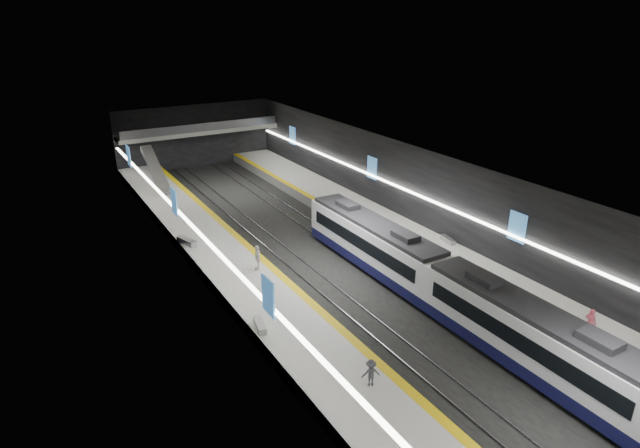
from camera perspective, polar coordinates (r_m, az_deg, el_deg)
ground at (r=42.22m, az=2.27°, el=-5.02°), size 70.00×70.00×0.00m
ceiling at (r=39.25m, az=2.44°, el=5.45°), size 20.00×70.00×0.04m
wall_left at (r=36.55m, az=-10.99°, el=-2.94°), size 0.04×70.00×8.00m
wall_right at (r=46.42m, az=12.82°, el=2.35°), size 0.04×70.00×8.00m
wall_back at (r=71.29m, az=-13.17°, el=9.11°), size 20.00×0.04×8.00m
platform_left at (r=38.89m, az=-7.15°, el=-6.87°), size 5.00×70.00×1.00m
tile_surface_left at (r=38.65m, az=-7.18°, el=-6.20°), size 5.00×70.00×0.02m
tactile_strip_left at (r=39.44m, az=-4.24°, el=-5.46°), size 0.60×70.00×0.02m
platform_right at (r=46.11m, az=10.17°, el=-2.26°), size 5.00×70.00×1.00m
tile_surface_right at (r=45.91m, az=10.21°, el=-1.68°), size 5.00×70.00×0.02m
tactile_strip_right at (r=44.60m, az=8.05°, el=-2.25°), size 0.60×70.00×0.02m
rails at (r=42.19m, az=2.27°, el=-4.95°), size 6.52×70.00×0.12m
train at (r=36.86m, az=12.60°, el=-5.98°), size 2.69×30.05×3.60m
ad_posters at (r=41.17m, az=1.61°, el=1.11°), size 19.94×53.50×2.20m
cove_light_left at (r=36.69m, az=-10.68°, el=-3.16°), size 0.25×68.60×0.12m
cove_light_right at (r=46.35m, az=12.62°, el=2.08°), size 0.25×68.60×0.12m
mezzanine_bridge at (r=69.14m, az=-12.71°, el=9.64°), size 20.00×3.00×1.50m
escalator at (r=61.22m, az=-17.14°, el=5.58°), size 1.20×7.50×3.92m
bench_left_near at (r=33.38m, az=-6.43°, el=-10.67°), size 0.82×1.79×0.42m
bench_left_far at (r=45.61m, az=-14.02°, el=-1.83°), size 1.16×2.11×0.50m
bench_right_far at (r=45.98m, az=13.46°, el=-1.64°), size 0.74×1.73×0.41m
passenger_right_a at (r=35.81m, az=26.86°, el=-9.40°), size 0.55×0.74×1.85m
passenger_left_a at (r=40.09m, az=-6.68°, el=-3.57°), size 0.87×1.22×1.93m
passenger_left_b at (r=28.61m, az=5.44°, el=-15.55°), size 1.11×0.85×1.52m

